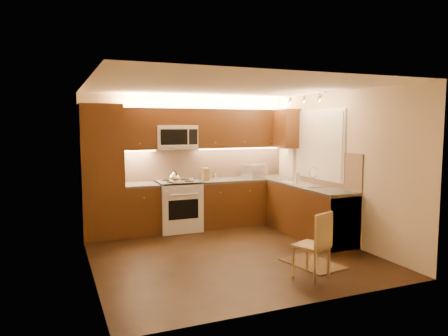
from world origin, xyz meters
name	(u,v)px	position (x,y,z in m)	size (l,w,h in m)	color
floor	(229,253)	(0.00, 0.00, 0.00)	(4.00, 4.00, 0.01)	black
ceiling	(229,87)	(0.00, 0.00, 2.50)	(4.00, 4.00, 0.01)	beige
wall_back	(188,161)	(0.00, 2.00, 1.25)	(4.00, 0.01, 2.50)	beige
wall_front	(303,191)	(0.00, -2.00, 1.25)	(4.00, 0.01, 2.50)	beige
wall_left	(89,178)	(-2.00, 0.00, 1.25)	(0.01, 4.00, 2.50)	beige
wall_right	(339,167)	(2.00, 0.00, 1.25)	(0.01, 4.00, 2.50)	beige
pantry	(102,172)	(-1.65, 1.70, 1.15)	(0.70, 0.60, 2.30)	#47290F
base_cab_back_left	(141,210)	(-0.99, 1.70, 0.43)	(0.62, 0.60, 0.86)	#47290F
counter_back_left	(140,185)	(-0.99, 1.70, 0.88)	(0.62, 0.60, 0.04)	#32302E
base_cab_back_right	(243,202)	(1.04, 1.70, 0.43)	(1.92, 0.60, 0.86)	#47290F
counter_back_right	(244,179)	(1.04, 1.70, 0.88)	(1.92, 0.60, 0.04)	#32302E
base_cab_right	(309,212)	(1.70, 0.40, 0.43)	(0.60, 2.00, 0.86)	#47290F
counter_right	(309,186)	(1.70, 0.40, 0.88)	(0.60, 2.00, 0.04)	#32302E
dishwasher	(334,220)	(1.70, -0.30, 0.43)	(0.58, 0.60, 0.84)	silver
backsplash_back	(205,163)	(0.35, 1.99, 1.20)	(3.30, 0.02, 0.60)	tan
backsplash_right	(324,168)	(1.99, 0.40, 1.20)	(0.02, 2.00, 0.60)	tan
upper_cab_back_left	(138,129)	(-0.99, 1.82, 1.88)	(0.62, 0.35, 0.75)	#47290F
upper_cab_back_right	(241,129)	(1.04, 1.82, 1.88)	(1.92, 0.35, 0.75)	#47290F
upper_cab_bridge	(175,117)	(-0.30, 1.82, 2.09)	(0.76, 0.35, 0.31)	#47290F
upper_cab_right_corner	(287,129)	(1.82, 1.40, 1.88)	(0.35, 0.50, 0.75)	#47290F
stove	(178,206)	(-0.30, 1.68, 0.46)	(0.76, 0.65, 0.92)	silver
microwave	(176,137)	(-0.30, 1.81, 1.72)	(0.76, 0.38, 0.44)	silver
window_frame	(319,144)	(1.99, 0.55, 1.60)	(0.03, 1.44, 1.24)	silver
window_blinds	(318,144)	(1.97, 0.55, 1.60)	(0.02, 1.36, 1.16)	silver
sink	(305,180)	(1.70, 0.55, 0.98)	(0.52, 0.86, 0.15)	silver
faucet	(313,175)	(1.88, 0.55, 1.05)	(0.20, 0.04, 0.30)	silver
track_light_bar	(304,94)	(1.55, 0.40, 2.46)	(0.04, 1.20, 0.03)	silver
kettle	(174,177)	(-0.43, 1.46, 1.03)	(0.19, 0.19, 0.22)	silver
toaster_oven	(254,171)	(1.28, 1.73, 1.03)	(0.44, 0.33, 0.27)	silver
knife_block	(206,174)	(0.25, 1.71, 1.02)	(0.11, 0.17, 0.24)	#A07D48
spice_jar_a	(216,176)	(0.54, 1.94, 0.95)	(0.05, 0.05, 0.09)	silver
spice_jar_b	(208,176)	(0.39, 1.94, 0.95)	(0.04, 0.04, 0.10)	brown
spice_jar_c	(196,177)	(0.14, 1.93, 0.95)	(0.04, 0.04, 0.10)	silver
spice_jar_d	(209,177)	(0.37, 1.81, 0.95)	(0.04, 0.04, 0.09)	olive
soap_bottle	(297,176)	(1.81, 0.97, 0.99)	(0.08, 0.09, 0.19)	silver
rug	(312,264)	(0.90, -0.90, 0.01)	(0.55, 0.83, 0.01)	black
dining_chair	(311,244)	(0.60, -1.31, 0.43)	(0.38, 0.38, 0.86)	#A07D48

